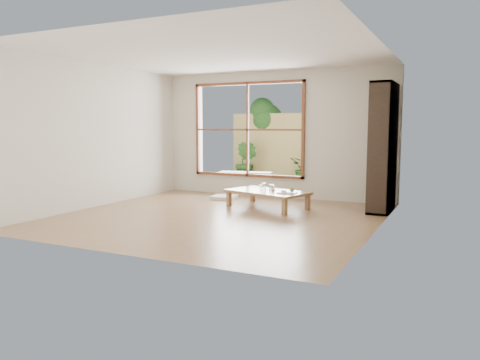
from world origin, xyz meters
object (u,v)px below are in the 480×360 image
(low_table, at_px, (267,193))
(food_tray, at_px, (288,192))
(bookshelf, at_px, (383,148))
(garden_bench, at_px, (245,174))

(low_table, bearing_deg, food_tray, -1.62)
(bookshelf, xyz_separation_m, food_tray, (-1.46, -0.74, -0.77))
(low_table, xyz_separation_m, bookshelf, (1.91, 0.58, 0.83))
(bookshelf, xyz_separation_m, garden_bench, (-3.34, 1.52, -0.75))
(garden_bench, bearing_deg, food_tray, -61.83)
(food_tray, relative_size, garden_bench, 0.25)
(low_table, bearing_deg, bookshelf, 34.28)
(bookshelf, height_order, garden_bench, bookshelf)
(food_tray, bearing_deg, garden_bench, 133.92)
(food_tray, height_order, garden_bench, same)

